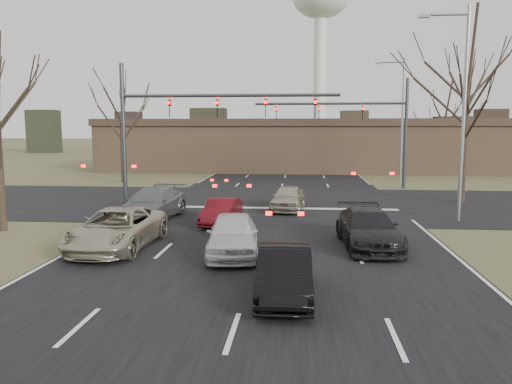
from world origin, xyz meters
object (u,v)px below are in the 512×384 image
streetlight_right_far (400,113)px  car_red_ahead (222,212)px  car_silver_suv (117,229)px  water_tower (321,6)px  car_white_sedan (233,234)px  car_charcoal_sedan (368,229)px  mast_arm_far (367,120)px  car_silver_ahead (288,198)px  building (307,145)px  streetlight_right_near (460,103)px  car_black_hatch (285,273)px  car_grey_ahead (152,204)px  mast_arm_near (180,117)px

streetlight_right_far → car_red_ahead: 22.61m
car_silver_suv → water_tower: bearing=86.2°
car_white_sedan → water_tower: bearing=80.6°
water_tower → car_charcoal_sedan: bearing=-91.0°
mast_arm_far → car_white_sedan: bearing=-109.3°
car_silver_ahead → building: bearing=93.5°
water_tower → car_white_sedan: size_ratio=10.20×
streetlight_right_near → car_silver_suv: (-14.15, -6.74, -4.84)m
water_tower → car_white_sedan: water_tower is taller
water_tower → building: bearing=-92.8°
building → water_tower: bearing=87.2°
mast_arm_far → car_red_ahead: bearing=-119.5°
car_silver_ahead → car_charcoal_sedan: bearing=-62.1°
car_red_ahead → car_silver_ahead: 5.21m
streetlight_right_far → car_black_hatch: (-8.27, -28.55, -4.92)m
car_charcoal_sedan → mast_arm_far: bearing=79.5°
car_white_sedan → car_charcoal_sedan: 5.19m
car_white_sedan → streetlight_right_far: bearing=61.2°
water_tower → car_silver_ahead: size_ratio=11.07×
streetlight_right_near → car_grey_ahead: streetlight_right_near is taller
streetlight_right_far → car_silver_suv: streetlight_right_far is taller
building → car_charcoal_sedan: (2.00, -33.65, -1.96)m
building → car_white_sedan: 35.47m
car_grey_ahead → car_silver_ahead: size_ratio=1.30×
water_tower → car_grey_ahead: bearing=-96.1°
car_silver_ahead → car_silver_suv: bearing=-117.2°
building → car_black_hatch: building is taller
mast_arm_near → water_tower: bearing=84.0°
water_tower → car_charcoal_sedan: (-2.00, -115.65, -34.76)m
water_tower → car_black_hatch: (-4.95, -121.55, -34.81)m
car_white_sedan → streetlight_right_near: bearing=30.9°
mast_arm_far → car_silver_ahead: bearing=-117.3°
water_tower → car_red_ahead: bearing=-94.2°
car_white_sedan → car_charcoal_sedan: car_white_sedan is taller
car_charcoal_sedan → car_white_sedan: bearing=-165.3°
mast_arm_near → car_white_sedan: (4.31, -10.30, -4.33)m
car_red_ahead → car_silver_ahead: car_silver_ahead is taller
car_red_ahead → streetlight_right_near: bearing=14.5°
building → car_black_hatch: (-0.95, -39.55, -2.00)m
car_black_hatch → streetlight_right_near: bearing=54.6°
mast_arm_near → car_white_sedan: bearing=-67.3°
streetlight_right_far → car_red_ahead: bearing=-121.5°
building → car_silver_ahead: (-1.23, -25.51, -1.98)m
mast_arm_far → car_charcoal_sedan: mast_arm_far is taller
streetlight_right_far → streetlight_right_near: bearing=-91.7°
car_white_sedan → car_silver_ahead: 9.93m
building → car_red_ahead: 30.17m
car_charcoal_sedan → car_grey_ahead: size_ratio=0.93×
streetlight_right_near → car_black_hatch: bearing=-123.9°
building → mast_arm_far: (4.18, -15.00, 2.35)m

